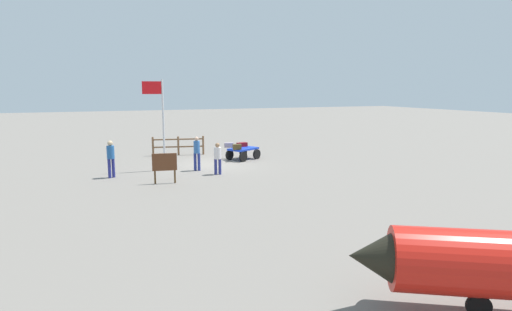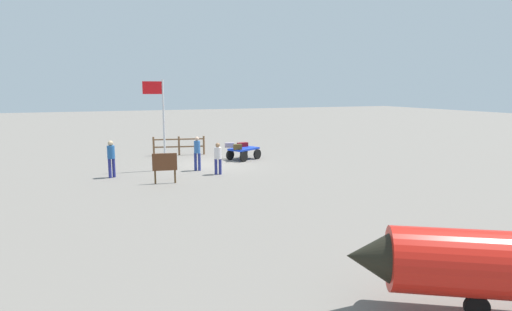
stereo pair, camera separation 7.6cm
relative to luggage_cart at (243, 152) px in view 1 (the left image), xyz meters
name	(u,v)px [view 1 (the left image)]	position (x,y,z in m)	size (l,w,h in m)	color
ground_plane	(214,164)	(2.01, 0.83, -0.47)	(120.00, 120.00, 0.00)	slate
luggage_cart	(243,152)	(0.00, 0.00, 0.00)	(2.12, 1.87, 0.67)	#1536BC
suitcase_grey	(237,147)	(0.54, 0.47, 0.36)	(0.51, 0.36, 0.30)	#48391C
suitcase_dark	(242,145)	(-0.15, -0.56, 0.33)	(0.67, 0.42, 0.25)	maroon
suitcase_olive	(229,145)	(0.68, -0.55, 0.34)	(0.59, 0.43, 0.27)	gray
worker_lead	(218,156)	(2.64, 3.58, 0.42)	(0.43, 0.43, 1.53)	navy
worker_trailing	(197,151)	(3.32, 2.25, 0.51)	(0.43, 0.43, 1.71)	navy
worker_supervisor	(111,156)	(7.41, 2.43, 0.55)	(0.46, 0.46, 1.73)	navy
flagpole	(160,115)	(4.94, 1.55, 2.30)	(1.02, 0.10, 4.53)	silver
signboard	(165,164)	(5.34, 4.57, 0.39)	(1.05, 0.25, 1.32)	#4C3319
wooden_fence	(178,145)	(3.14, -3.02, 0.19)	(3.11, 0.75, 1.17)	brown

